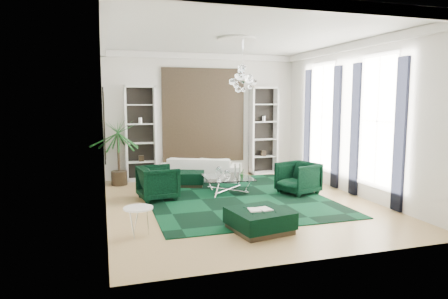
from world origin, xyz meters
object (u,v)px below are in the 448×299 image
object	(u,v)px
armchair_left	(158,183)
ottoman_side	(188,178)
sofa	(201,169)
side_table	(139,222)
palm	(118,143)
armchair_right	(298,178)
coffee_table	(228,185)
ottoman_front	(259,221)

from	to	relation	value
armchair_left	ottoman_side	world-z (taller)	armchair_left
sofa	side_table	xyz separation A→B (m)	(-2.20, -4.43, -0.10)
armchair_left	palm	world-z (taller)	palm
ottoman_side	side_table	size ratio (longest dim) A/B	1.73
armchair_right	sofa	bearing A→B (deg)	-159.02
palm	coffee_table	bearing A→B (deg)	-33.91
ottoman_front	palm	world-z (taller)	palm
armchair_left	coffee_table	xyz separation A→B (m)	(1.82, 0.17, -0.20)
armchair_right	ottoman_front	bearing A→B (deg)	-58.33
coffee_table	side_table	bearing A→B (deg)	-133.02
coffee_table	armchair_left	bearing A→B (deg)	-174.53
armchair_left	coffee_table	world-z (taller)	armchair_left
palm	armchair_left	bearing A→B (deg)	-67.06
sofa	ottoman_front	bearing A→B (deg)	112.11
coffee_table	side_table	distance (m)	3.66
coffee_table	side_table	world-z (taller)	side_table
sofa	palm	bearing A→B (deg)	22.53
armchair_right	side_table	bearing A→B (deg)	-82.42
armchair_left	sofa	bearing A→B (deg)	-46.10
sofa	palm	size ratio (longest dim) A/B	1.00
sofa	side_table	bearing A→B (deg)	86.54
armchair_left	ottoman_front	bearing A→B (deg)	-161.34
sofa	ottoman_front	distance (m)	4.84
armchair_right	ottoman_side	xyz separation A→B (m)	(-2.48, 1.79, -0.21)
armchair_right	ottoman_side	world-z (taller)	armchair_right
ottoman_front	armchair_right	bearing A→B (deg)	50.09
coffee_table	ottoman_front	world-z (taller)	coffee_table
ottoman_side	ottoman_front	distance (m)	4.25
armchair_right	coffee_table	xyz separation A→B (m)	(-1.68, 0.64, -0.20)
sofa	ottoman_front	size ratio (longest dim) A/B	2.39
coffee_table	palm	size ratio (longest dim) A/B	0.50
armchair_left	ottoman_front	xyz separation A→B (m)	(1.45, -2.90, -0.21)
sofa	armchair_right	bearing A→B (deg)	152.34
sofa	coffee_table	world-z (taller)	sofa
armchair_right	palm	world-z (taller)	palm
side_table	armchair_right	bearing A→B (deg)	26.01
armchair_right	coffee_table	distance (m)	1.81
palm	ottoman_side	bearing A→B (deg)	-18.82
side_table	sofa	bearing A→B (deg)	63.61
sofa	armchair_right	distance (m)	3.11
coffee_table	ottoman_side	size ratio (longest dim) A/B	1.33
sofa	armchair_right	size ratio (longest dim) A/B	2.68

